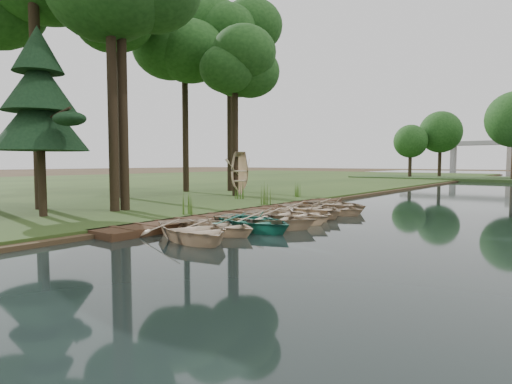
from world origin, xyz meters
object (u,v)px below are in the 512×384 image
Objects in this scene: rowboat_2 at (253,220)px; pine_tree at (39,101)px; boardwalk at (250,213)px; rowboat_1 at (218,224)px; rowboat_0 at (193,227)px; stored_rowboat at (240,191)px.

rowboat_2 is 10.21m from pine_tree.
boardwalk is 5.27m from rowboat_1.
rowboat_0 reaches higher than rowboat_2.
rowboat_1 is at bearing 16.71° from pine_tree.
stored_rowboat reaches higher than boardwalk.
rowboat_0 is 0.50× the size of pine_tree.
pine_tree reaches higher than rowboat_0.
stored_rowboat is 0.38× the size of pine_tree.
boardwalk is 2.04× the size of pine_tree.
boardwalk is at bearing -124.88° from stored_rowboat.
rowboat_0 is 1.43m from rowboat_1.
rowboat_2 is 0.47× the size of pine_tree.
rowboat_2 is at bearing -15.69° from rowboat_1.
rowboat_0 is 1.08× the size of rowboat_2.
stored_rowboat is (-8.69, 9.66, 0.18)m from rowboat_2.
rowboat_2 is at bearing 15.95° from rowboat_0.
boardwalk is 4.35× the size of rowboat_2.
pine_tree is (-8.30, -3.71, 4.66)m from rowboat_2.
boardwalk is at bearing 44.48° from rowboat_0.
rowboat_2 is 12.99m from stored_rowboat.
stored_rowboat is at bearing 91.68° from pine_tree.
boardwalk is 4.04× the size of rowboat_0.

